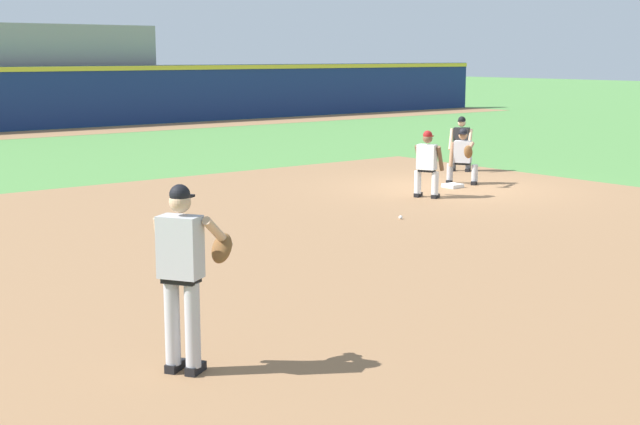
{
  "coord_description": "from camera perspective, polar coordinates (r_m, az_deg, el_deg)",
  "views": [
    {
      "loc": [
        -15.15,
        -14.24,
        3.06
      ],
      "look_at": [
        -7.76,
        -4.84,
        0.94
      ],
      "focal_mm": 50.0,
      "sensor_mm": 36.0,
      "label": 1
    }
  ],
  "objects": [
    {
      "name": "ground_plane",
      "position": [
        21.02,
        8.49,
        1.59
      ],
      "size": [
        160.0,
        160.0,
        0.0
      ],
      "primitive_type": "plane",
      "color": "#518942"
    },
    {
      "name": "infield_dirt_patch",
      "position": [
        14.76,
        3.44,
        -1.9
      ],
      "size": [
        18.0,
        18.0,
        0.01
      ],
      "primitive_type": "cube",
      "color": "#936B47",
      "rests_on": "ground"
    },
    {
      "name": "warning_track_strip",
      "position": [
        37.57,
        -14.33,
        5.09
      ],
      "size": [
        48.0,
        3.2,
        0.01
      ],
      "primitive_type": "cube",
      "color": "#936B47",
      "rests_on": "ground"
    },
    {
      "name": "first_base_bag",
      "position": [
        21.01,
        8.5,
        1.71
      ],
      "size": [
        0.38,
        0.38,
        0.09
      ],
      "primitive_type": "cube",
      "color": "white",
      "rests_on": "ground"
    },
    {
      "name": "baseball",
      "position": [
        16.84,
        5.18,
        -0.31
      ],
      "size": [
        0.07,
        0.07,
        0.07
      ],
      "primitive_type": "sphere",
      "color": "white",
      "rests_on": "ground"
    },
    {
      "name": "pitcher",
      "position": [
        8.64,
        -8.68,
        -3.46
      ],
      "size": [
        0.84,
        0.57,
        1.86
      ],
      "color": "black",
      "rests_on": "ground"
    },
    {
      "name": "first_baseman",
      "position": [
        21.47,
        9.13,
        3.72
      ],
      "size": [
        0.81,
        1.03,
        1.34
      ],
      "color": "black",
      "rests_on": "ground"
    },
    {
      "name": "baserunner",
      "position": [
        19.34,
        6.87,
        3.26
      ],
      "size": [
        0.59,
        0.67,
        1.46
      ],
      "color": "black",
      "rests_on": "ground"
    },
    {
      "name": "umpire",
      "position": [
        23.93,
        9.03,
        4.51
      ],
      "size": [
        0.64,
        0.68,
        1.46
      ],
      "color": "black",
      "rests_on": "ground"
    },
    {
      "name": "outfield_wall",
      "position": [
        39.31,
        -15.62,
        7.27
      ],
      "size": [
        48.0,
        0.54,
        2.6
      ],
      "color": "navy",
      "rests_on": "ground"
    },
    {
      "name": "stadium_seating_block",
      "position": [
        41.58,
        -17.0,
        8.46
      ],
      "size": [
        8.91,
        3.35,
        4.35
      ],
      "color": "gray",
      "rests_on": "ground"
    }
  ]
}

